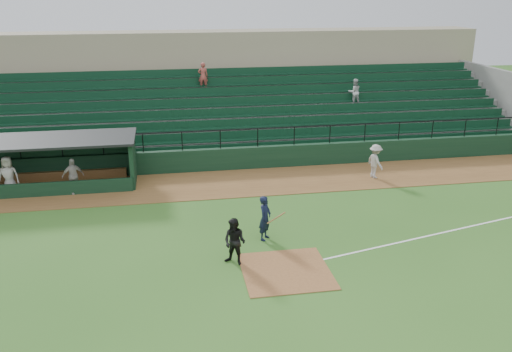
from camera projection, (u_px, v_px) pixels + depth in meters
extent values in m
plane|color=#2F5C1E|center=(280.00, 258.00, 19.33)|extent=(90.00, 90.00, 0.00)
cube|color=brown|center=(246.00, 182.00, 26.75)|extent=(40.00, 4.00, 0.03)
cube|color=brown|center=(286.00, 271.00, 18.39)|extent=(3.00, 3.00, 0.03)
cube|color=white|center=(465.00, 228.00, 21.74)|extent=(17.49, 4.44, 0.01)
cube|color=black|center=(239.00, 158.00, 28.60)|extent=(36.00, 0.35, 1.20)
cylinder|color=black|center=(239.00, 129.00, 28.07)|extent=(36.00, 0.06, 0.06)
cube|color=slate|center=(228.00, 116.00, 32.75)|extent=(36.00, 9.00, 3.60)
cube|color=#0D311D|center=(229.00, 111.00, 32.14)|extent=(34.56, 8.00, 4.05)
cube|color=slate|center=(495.00, 101.00, 35.62)|extent=(0.35, 9.50, 4.20)
cube|color=gray|center=(216.00, 77.00, 38.32)|extent=(38.00, 3.00, 6.40)
cube|color=slate|center=(219.00, 74.00, 36.30)|extent=(36.00, 2.00, 0.20)
imported|color=#BEBEBE|center=(354.00, 92.00, 33.44)|extent=(0.80, 0.62, 1.64)
imported|color=#A1443B|center=(203.00, 76.00, 33.48)|extent=(0.62, 0.41, 1.70)
cube|color=black|center=(48.00, 157.00, 27.02)|extent=(8.50, 0.20, 2.30)
cube|color=black|center=(133.00, 160.00, 26.50)|extent=(0.20, 2.60, 2.30)
cube|color=black|center=(40.00, 141.00, 25.41)|extent=(8.90, 3.20, 0.12)
cube|color=olive|center=(49.00, 176.00, 26.95)|extent=(7.65, 0.40, 0.50)
cube|color=black|center=(40.00, 190.00, 24.83)|extent=(8.50, 0.12, 0.70)
imported|color=black|center=(265.00, 218.00, 20.47)|extent=(0.72, 0.78, 1.78)
cylinder|color=olive|center=(276.00, 218.00, 20.33)|extent=(0.79, 0.34, 0.35)
imported|color=black|center=(235.00, 242.00, 18.62)|extent=(1.06, 1.01, 1.72)
imported|color=#A9A39E|center=(375.00, 161.00, 27.13)|extent=(0.90, 1.25, 1.75)
imported|color=#9F9994|center=(73.00, 176.00, 25.03)|extent=(1.09, 0.73, 1.72)
imported|color=#A29D97|center=(9.00, 176.00, 24.78)|extent=(0.95, 0.64, 1.89)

